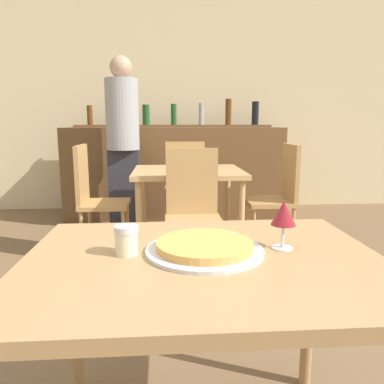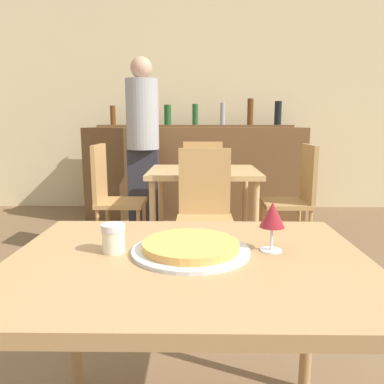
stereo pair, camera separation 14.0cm
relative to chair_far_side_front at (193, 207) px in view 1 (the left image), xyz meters
name	(u,v)px [view 1 (the left image)]	position (x,y,z in m)	size (l,w,h in m)	color
wall_back	(173,103)	(-0.08, 2.44, 0.85)	(8.00, 0.05, 2.80)	beige
dining_table_near	(204,281)	(-0.08, -1.54, 0.11)	(1.10, 0.84, 0.74)	#A87F51
dining_table_far	(188,180)	(0.00, 0.56, 0.11)	(0.93, 0.78, 0.75)	tan
bar_counter	(175,172)	(-0.08, 1.94, -0.01)	(2.60, 0.56, 1.08)	brown
bar_back_shelf	(176,121)	(-0.05, 2.08, 0.61)	(2.39, 0.24, 0.34)	brown
chair_far_side_front	(193,207)	(0.00, 0.00, 0.00)	(0.40, 0.40, 0.96)	tan
chair_far_side_back	(185,182)	(0.00, 1.11, 0.00)	(0.40, 0.40, 0.96)	tan
chair_far_side_left	(94,194)	(-0.80, 0.56, 0.00)	(0.40, 0.40, 0.96)	tan
chair_far_side_right	(279,191)	(0.80, 0.56, 0.00)	(0.40, 0.40, 0.96)	tan
pizza_tray	(205,247)	(-0.07, -1.49, 0.21)	(0.37, 0.37, 0.04)	silver
cheese_shaker	(126,240)	(-0.32, -1.49, 0.24)	(0.08, 0.08, 0.09)	beige
person_standing	(123,138)	(-0.63, 1.36, 0.44)	(0.34, 0.34, 1.81)	#2D2D38
wine_glass	(284,214)	(0.18, -1.47, 0.30)	(0.08, 0.08, 0.16)	silver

